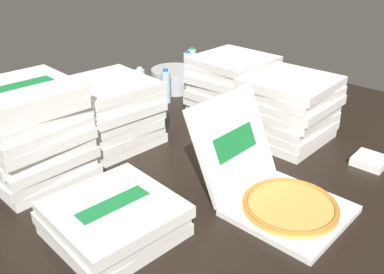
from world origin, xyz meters
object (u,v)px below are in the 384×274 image
(pizza_stack_left_far, at_px, (29,133))
(water_bottle_5, at_px, (166,87))
(open_pizza_box, at_px, (274,189))
(water_bottle_0, at_px, (210,69))
(napkin_pile, at_px, (370,161))
(water_bottle_1, at_px, (217,72))
(water_bottle_4, at_px, (192,63))
(water_bottle_3, at_px, (141,85))
(water_bottle_6, at_px, (204,72))
(pizza_stack_right_mid, at_px, (113,219))
(pizza_stack_left_mid, at_px, (288,108))
(pizza_stack_center_near, at_px, (233,85))
(water_bottle_2, at_px, (188,67))
(pizza_stack_right_far, at_px, (109,113))
(ice_bucket, at_px, (174,79))

(pizza_stack_left_far, xyz_separation_m, water_bottle_5, (1.03, 0.21, -0.11))
(open_pizza_box, xyz_separation_m, water_bottle_0, (0.96, 1.16, 0.03))
(napkin_pile, bearing_deg, open_pizza_box, 164.97)
(water_bottle_1, xyz_separation_m, water_bottle_4, (0.04, 0.27, 0.00))
(napkin_pile, bearing_deg, water_bottle_3, 97.47)
(water_bottle_4, xyz_separation_m, napkin_pile, (-0.39, -1.52, -0.09))
(water_bottle_5, height_order, water_bottle_6, same)
(pizza_stack_right_mid, bearing_deg, pizza_stack_left_mid, -1.60)
(pizza_stack_right_mid, distance_m, water_bottle_6, 1.66)
(pizza_stack_center_near, bearing_deg, pizza_stack_left_mid, -102.74)
(pizza_stack_left_mid, relative_size, water_bottle_6, 2.02)
(pizza_stack_center_near, bearing_deg, water_bottle_3, 115.92)
(water_bottle_2, bearing_deg, pizza_stack_right_far, -158.91)
(open_pizza_box, bearing_deg, napkin_pile, -15.03)
(water_bottle_1, distance_m, water_bottle_4, 0.27)
(pizza_stack_left_mid, distance_m, water_bottle_0, 0.95)
(pizza_stack_center_near, relative_size, pizza_stack_left_far, 1.00)
(ice_bucket, bearing_deg, pizza_stack_right_mid, -143.25)
(napkin_pile, bearing_deg, pizza_stack_left_mid, 93.02)
(pizza_stack_center_near, height_order, water_bottle_1, pizza_stack_center_near)
(water_bottle_5, bearing_deg, water_bottle_1, -5.35)
(pizza_stack_left_mid, xyz_separation_m, water_bottle_6, (0.31, 0.86, -0.06))
(water_bottle_4, distance_m, napkin_pile, 1.57)
(water_bottle_6, height_order, napkin_pile, water_bottle_6)
(pizza_stack_right_mid, distance_m, water_bottle_5, 1.32)
(water_bottle_1, height_order, water_bottle_3, same)
(pizza_stack_center_near, height_order, water_bottle_6, pizza_stack_center_near)
(water_bottle_0, xyz_separation_m, water_bottle_6, (-0.07, -0.01, 0.00))
(ice_bucket, relative_size, water_bottle_2, 1.44)
(water_bottle_2, xyz_separation_m, water_bottle_6, (-0.01, -0.17, 0.00))
(pizza_stack_left_mid, distance_m, water_bottle_3, 1.00)
(water_bottle_2, relative_size, water_bottle_4, 1.00)
(pizza_stack_center_near, bearing_deg, water_bottle_1, 51.75)
(pizza_stack_center_near, bearing_deg, water_bottle_6, 63.00)
(water_bottle_0, distance_m, water_bottle_3, 0.56)
(water_bottle_0, xyz_separation_m, water_bottle_2, (-0.06, 0.16, 0.00))
(ice_bucket, distance_m, water_bottle_5, 0.25)
(water_bottle_5, bearing_deg, water_bottle_3, 120.37)
(water_bottle_2, bearing_deg, water_bottle_3, -174.97)
(water_bottle_2, distance_m, water_bottle_5, 0.45)
(pizza_stack_left_mid, bearing_deg, water_bottle_4, 68.68)
(pizza_stack_left_mid, xyz_separation_m, water_bottle_4, (0.42, 1.07, -0.06))
(water_bottle_3, bearing_deg, water_bottle_0, -11.86)
(water_bottle_0, bearing_deg, pizza_stack_right_mid, -151.14)
(water_bottle_2, relative_size, water_bottle_5, 1.00)
(pizza_stack_right_mid, xyz_separation_m, water_bottle_0, (1.52, 0.84, 0.03))
(water_bottle_3, bearing_deg, pizza_stack_left_far, -159.52)
(water_bottle_3, relative_size, water_bottle_4, 1.00)
(pizza_stack_left_far, distance_m, water_bottle_0, 1.52)
(water_bottle_5, bearing_deg, napkin_pile, -85.46)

